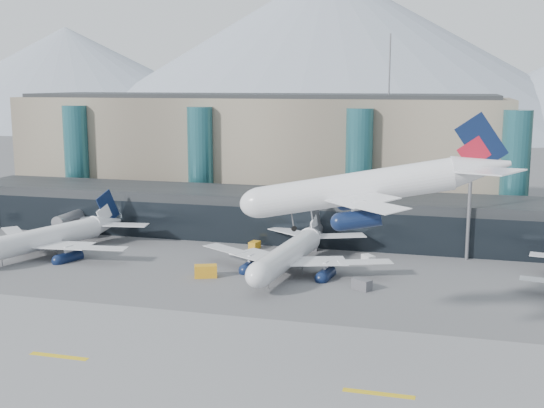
{
  "coord_description": "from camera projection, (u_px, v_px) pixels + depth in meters",
  "views": [
    {
      "loc": [
        27.0,
        -86.05,
        33.98
      ],
      "look_at": [
        -4.94,
        32.0,
        12.09
      ],
      "focal_mm": 45.0,
      "sensor_mm": 36.0,
      "label": 1
    }
  ],
  "objects": [
    {
      "name": "ground",
      "position": [
        246.0,
        330.0,
        94.69
      ],
      "size": [
        900.0,
        900.0,
        0.0
      ],
      "primitive_type": "plane",
      "color": "#515154",
      "rests_on": "ground"
    },
    {
      "name": "runway_strip",
      "position": [
        209.0,
        374.0,
        80.44
      ],
      "size": [
        400.0,
        40.0,
        0.04
      ],
      "primitive_type": "cube",
      "color": "slate",
      "rests_on": "ground"
    },
    {
      "name": "runway_markings",
      "position": [
        209.0,
        374.0,
        80.43
      ],
      "size": [
        128.0,
        1.0,
        0.02
      ],
      "color": "gold",
      "rests_on": "ground"
    },
    {
      "name": "concourse",
      "position": [
        324.0,
        217.0,
        148.68
      ],
      "size": [
        170.0,
        27.0,
        10.0
      ],
      "color": "black",
      "rests_on": "ground"
    },
    {
      "name": "terminal_main",
      "position": [
        256.0,
        152.0,
        183.92
      ],
      "size": [
        130.0,
        30.0,
        31.0
      ],
      "color": "gray",
      "rests_on": "ground"
    },
    {
      "name": "teal_towers",
      "position": [
        277.0,
        165.0,
        166.4
      ],
      "size": [
        116.4,
        19.4,
        46.0
      ],
      "color": "#245E67",
      "rests_on": "ground"
    },
    {
      "name": "mountain_ridge",
      "position": [
        442.0,
        64.0,
        443.6
      ],
      "size": [
        910.0,
        400.0,
        110.0
      ],
      "color": "gray",
      "rests_on": "ground"
    },
    {
      "name": "lightmast_mid",
      "position": [
        470.0,
        186.0,
        130.05
      ],
      "size": [
        3.0,
        1.2,
        25.6
      ],
      "color": "slate",
      "rests_on": "ground"
    },
    {
      "name": "hero_jet",
      "position": [
        382.0,
        178.0,
        82.75
      ],
      "size": [
        34.26,
        34.31,
        11.14
      ],
      "rotation": [
        0.0,
        -0.17,
        0.13
      ],
      "color": "silver",
      "rests_on": "ground"
    },
    {
      "name": "jet_parked_left",
      "position": [
        58.0,
        229.0,
        137.56
      ],
      "size": [
        36.77,
        38.87,
        12.49
      ],
      "rotation": [
        0.0,
        0.0,
        1.25
      ],
      "color": "silver",
      "rests_on": "ground"
    },
    {
      "name": "jet_parked_mid",
      "position": [
        294.0,
        244.0,
        125.04
      ],
      "size": [
        38.43,
        38.06,
        12.43
      ],
      "rotation": [
        0.0,
        0.0,
        1.47
      ],
      "color": "silver",
      "rests_on": "ground"
    },
    {
      "name": "veh_b",
      "position": [
        255.0,
        245.0,
        141.01
      ],
      "size": [
        2.07,
        2.87,
        1.51
      ],
      "primitive_type": "cube",
      "rotation": [
        0.0,
        0.0,
        1.38
      ],
      "color": "orange",
      "rests_on": "ground"
    },
    {
      "name": "veh_c",
      "position": [
        362.0,
        284.0,
        113.11
      ],
      "size": [
        3.63,
        3.15,
        1.79
      ],
      "primitive_type": "cube",
      "rotation": [
        0.0,
        0.0,
        -0.56
      ],
      "color": "#4D4C51",
      "rests_on": "ground"
    },
    {
      "name": "veh_g",
      "position": [
        368.0,
        259.0,
        129.76
      ],
      "size": [
        2.9,
        3.04,
        1.55
      ],
      "primitive_type": "cube",
      "rotation": [
        0.0,
        0.0,
        -0.88
      ],
      "color": "silver",
      "rests_on": "ground"
    },
    {
      "name": "veh_h",
      "position": [
        206.0,
        271.0,
        120.27
      ],
      "size": [
        4.44,
        3.37,
        2.18
      ],
      "primitive_type": "cube",
      "rotation": [
        0.0,
        0.0,
        0.37
      ],
      "color": "orange",
      "rests_on": "ground"
    }
  ]
}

